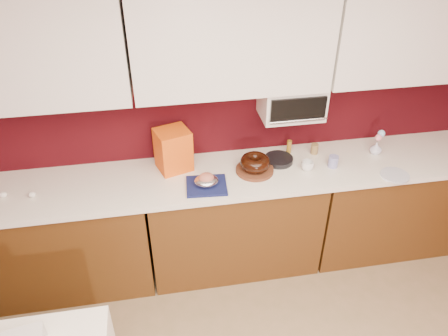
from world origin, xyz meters
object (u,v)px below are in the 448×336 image
object	(u,v)px
pandoro_box	(173,150)
coffee_mug	(308,165)
bundt_cake	(255,162)
flower_vase	(376,148)
foil_ham_nest	(206,181)
toaster_oven	(292,100)
blue_jar	(333,161)

from	to	relation	value
pandoro_box	coffee_mug	xyz separation A→B (m)	(0.98, -0.20, -0.12)
bundt_cake	pandoro_box	bearing A→B (deg)	165.45
pandoro_box	flower_vase	size ratio (longest dim) A/B	2.87
foil_ham_nest	coffee_mug	bearing A→B (deg)	6.23
toaster_oven	foil_ham_nest	size ratio (longest dim) A/B	2.64
foil_ham_nest	blue_jar	size ratio (longest dim) A/B	1.93
foil_ham_nest	coffee_mug	xyz separation A→B (m)	(0.77, 0.08, -0.01)
bundt_cake	pandoro_box	world-z (taller)	pandoro_box
bundt_cake	foil_ham_nest	world-z (taller)	bundt_cake
foil_ham_nest	bundt_cake	bearing A→B (deg)	18.91
pandoro_box	flower_vase	world-z (taller)	pandoro_box
toaster_oven	bundt_cake	world-z (taller)	toaster_oven
blue_jar	flower_vase	world-z (taller)	flower_vase
bundt_cake	coffee_mug	xyz separation A→B (m)	(0.39, -0.05, -0.04)
toaster_oven	pandoro_box	distance (m)	0.94
toaster_oven	foil_ham_nest	xyz separation A→B (m)	(-0.68, -0.31, -0.42)
blue_jar	foil_ham_nest	bearing A→B (deg)	-174.51
bundt_cake	blue_jar	size ratio (longest dim) A/B	2.51
flower_vase	foil_ham_nest	bearing A→B (deg)	-171.42
toaster_oven	flower_vase	size ratio (longest dim) A/B	4.05
toaster_oven	pandoro_box	size ratio (longest dim) A/B	1.41
pandoro_box	coffee_mug	size ratio (longest dim) A/B	3.59
bundt_cake	foil_ham_nest	bearing A→B (deg)	-161.09
coffee_mug	flower_vase	bearing A→B (deg)	11.53
coffee_mug	bundt_cake	bearing A→B (deg)	173.29
flower_vase	blue_jar	bearing A→B (deg)	-164.10
toaster_oven	bundt_cake	distance (m)	0.52
toaster_oven	bundt_cake	size ratio (longest dim) A/B	2.03
foil_ham_nest	coffee_mug	world-z (taller)	coffee_mug
bundt_cake	pandoro_box	size ratio (longest dim) A/B	0.70
toaster_oven	coffee_mug	xyz separation A→B (m)	(0.09, -0.22, -0.43)
toaster_oven	pandoro_box	world-z (taller)	toaster_oven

